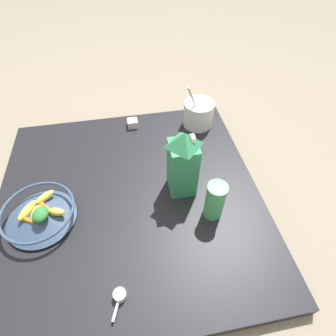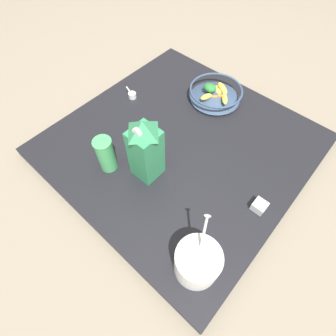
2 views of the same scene
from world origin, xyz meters
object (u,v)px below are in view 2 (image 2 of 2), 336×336
at_px(fruit_bowl, 216,93).
at_px(spice_jar, 259,206).
at_px(yogurt_tub, 198,262).
at_px(milk_carton, 145,149).
at_px(drinking_cup, 106,154).

height_order(fruit_bowl, spice_jar, fruit_bowl).
distance_m(yogurt_tub, spice_jar, 0.31).
bearing_deg(yogurt_tub, spice_jar, 82.50).
height_order(milk_carton, drinking_cup, milk_carton).
bearing_deg(spice_jar, drinking_cup, -156.49).
relative_size(fruit_bowl, drinking_cup, 1.61).
relative_size(drinking_cup, spice_jar, 3.30).
relative_size(milk_carton, drinking_cup, 1.81).
distance_m(fruit_bowl, yogurt_tub, 0.77).
xyz_separation_m(yogurt_tub, spice_jar, (0.04, 0.30, -0.05)).
distance_m(yogurt_tub, drinking_cup, 0.49).
relative_size(yogurt_tub, drinking_cup, 1.51).
xyz_separation_m(fruit_bowl, spice_jar, (0.45, -0.35, -0.02)).
bearing_deg(milk_carton, spice_jar, 20.15).
xyz_separation_m(milk_carton, spice_jar, (0.40, 0.15, -0.12)).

